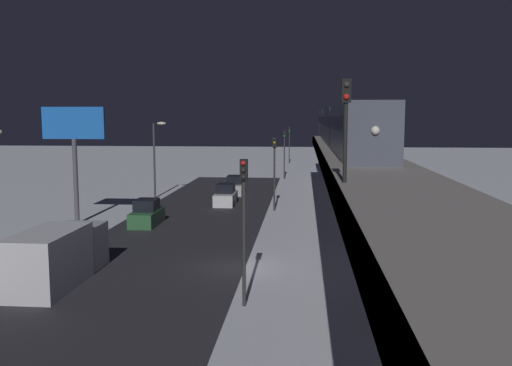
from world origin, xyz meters
TOP-DOWN VIEW (x-y plane):
  - ground_plane at (0.00, 0.00)m, footprint 240.00×240.00m
  - avenue_asphalt at (4.85, 0.00)m, footprint 11.00×88.74m
  - elevated_railway at (-7.27, 0.00)m, footprint 5.00×88.74m
  - subway_train at (-7.36, -26.99)m, footprint 2.94×55.47m
  - rail_signal at (-5.37, 7.41)m, footprint 0.36×0.41m
  - sedan_white at (3.45, -21.45)m, footprint 1.91×4.13m
  - sedan_green at (8.05, -11.31)m, footprint 1.80×4.09m
  - sedan_silver at (3.45, -28.53)m, footprint 1.80×4.08m
  - box_truck at (8.25, 3.40)m, footprint 2.40×7.40m
  - traffic_light_near at (-1.25, 6.00)m, footprint 0.32×0.44m
  - traffic_light_mid at (-1.25, -18.45)m, footprint 0.32×0.44m
  - traffic_light_far at (-1.25, -42.90)m, footprint 0.32×0.44m
  - traffic_light_distant at (-1.25, -67.35)m, footprint 0.32×0.44m
  - commercial_billboard at (13.53, -11.35)m, footprint 4.80×0.36m
  - street_lamp_far at (10.92, -25.00)m, footprint 1.35×0.44m

SIDE VIEW (x-z plane):
  - ground_plane at x=0.00m, z-range 0.00..0.00m
  - avenue_asphalt at x=4.85m, z-range 0.00..0.01m
  - sedan_white at x=3.45m, z-range -0.20..1.77m
  - sedan_green at x=8.05m, z-range -0.19..1.78m
  - sedan_silver at x=3.45m, z-range -0.19..1.78m
  - box_truck at x=8.25m, z-range -0.05..2.75m
  - traffic_light_near at x=-1.25m, z-range 1.00..7.40m
  - traffic_light_mid at x=-1.25m, z-range 1.00..7.40m
  - traffic_light_far at x=-1.25m, z-range 1.00..7.40m
  - traffic_light_distant at x=-1.25m, z-range 1.00..7.40m
  - street_lamp_far at x=10.92m, z-range 0.99..8.64m
  - elevated_railway at x=-7.27m, z-range 2.04..7.65m
  - commercial_billboard at x=13.53m, z-range 2.38..11.28m
  - subway_train at x=-7.36m, z-range 5.70..9.10m
  - rail_signal at x=-5.37m, z-range 6.34..10.34m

